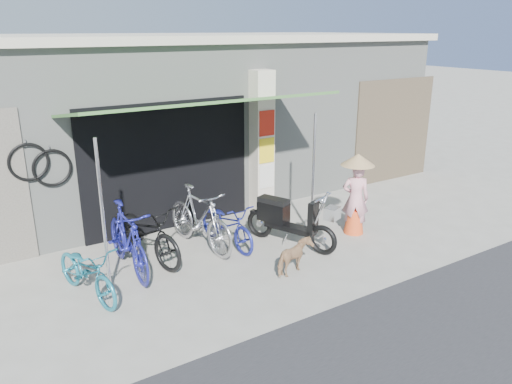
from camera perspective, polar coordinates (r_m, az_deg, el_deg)
ground at (r=8.65m, az=4.73°, el=-7.84°), size 80.00×80.00×0.00m
bicycle_shop at (r=12.36m, az=-9.59°, el=8.86°), size 12.30×5.30×3.66m
shop_pillar at (r=10.52m, az=0.59°, el=5.63°), size 0.42×0.44×3.00m
awning at (r=8.78m, az=-6.17°, el=9.74°), size 4.60×1.88×2.72m
neighbour_right at (r=13.34m, az=15.45°, el=6.80°), size 2.60×0.06×2.60m
bike_teal at (r=7.77m, az=-18.76°, el=-8.58°), size 0.92×1.68×0.84m
bike_blue at (r=8.31m, az=-14.47°, el=-5.23°), size 0.57×1.90×1.14m
bike_black at (r=8.67m, az=-12.71°, el=-4.50°), size 1.18×2.05×1.02m
bike_silver at (r=8.95m, az=-6.47°, el=-2.98°), size 0.80×1.96×1.15m
bike_navy at (r=9.06m, az=-3.34°, el=-3.68°), size 0.70×1.64×0.84m
street_dog at (r=8.11m, az=4.45°, el=-7.45°), size 0.74×0.50×0.58m
moped at (r=9.06m, az=3.67°, el=-3.21°), size 0.90×1.80×1.07m
nun at (r=9.66m, az=11.34°, el=-0.21°), size 0.64×0.64×1.58m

